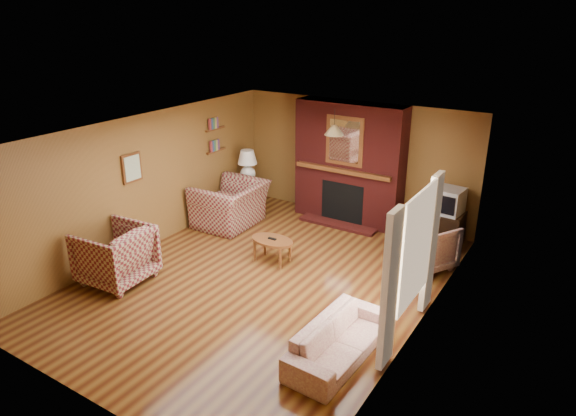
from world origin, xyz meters
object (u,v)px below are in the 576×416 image
Objects in this scene: floral_armchair at (424,245)px; fireplace at (349,164)px; side_table at (248,195)px; crt_tv at (448,201)px; coffee_table at (272,242)px; plaid_loveseat at (230,204)px; table_lamp at (247,164)px; tv_stand at (445,229)px; floral_sofa at (340,340)px; plaid_armchair at (115,255)px.

fireplace is at bearing -1.52° from floral_armchair.
fireplace is at bearing 14.29° from side_table.
coffee_table is at bearing -136.47° from crt_tv.
plaid_loveseat is 1.12m from table_lamp.
side_table is 0.93× the size of tv_stand.
fireplace reaches higher than floral_sofa.
table_lamp is at bearing 0.00° from side_table.
plaid_loveseat is 0.97m from side_table.
table_lamp is (-1.86, 1.83, 0.63)m from coffee_table.
plaid_loveseat is 1.84m from coffee_table.
tv_stand is (2.29, 2.18, -0.03)m from coffee_table.
floral_sofa is (3.75, -2.60, -0.18)m from plaid_loveseat.
crt_tv is (2.05, -0.19, -0.30)m from fireplace.
table_lamp reaches higher than tv_stand.
floral_armchair reaches higher than coffee_table.
table_lamp is (-4.00, 3.53, 0.74)m from floral_sofa.
side_table is (-1.86, 1.83, -0.05)m from coffee_table.
floral_sofa is at bearing 53.01° from plaid_loveseat.
plaid_loveseat is at bearing 33.45° from floral_armchair.
coffee_table is at bearing -44.67° from table_lamp.
plaid_loveseat is at bearing -141.57° from fireplace.
floral_armchair is (1.99, -1.18, -0.78)m from fireplace.
plaid_armchair is at bearing -87.68° from side_table.
floral_armchair is at bearing -93.87° from tv_stand.
floral_armchair is (3.84, 0.29, -0.03)m from plaid_loveseat.
fireplace is 2.23m from tv_stand.
tv_stand is 0.56m from crt_tv.
plaid_armchair is at bearing -87.68° from table_lamp.
fireplace is 3.11× the size of coffee_table.
crt_tv is at bearing 4.74° from table_lamp.
fireplace is at bearing 174.45° from tv_stand.
fireplace is 2.73× the size of floral_armchair.
plaid_loveseat is at bearing -161.86° from crt_tv.
tv_stand is at bearing 43.60° from coffee_table.
plaid_armchair reaches higher than coffee_table.
floral_armchair is at bearing 91.99° from plaid_loveseat.
tv_stand is at bearing 0.53° from floral_sofa.
side_table is (-0.15, 3.70, -0.15)m from plaid_armchair.
tv_stand reaches higher than floral_sofa.
coffee_table is at bearing 58.41° from plaid_loveseat.
plaid_armchair is at bearing 66.95° from floral_armchair.
coffee_table is 1.27× the size of side_table.
tv_stand reaches higher than coffee_table.
floral_sofa is at bearing -64.95° from fireplace.
coffee_table is (-2.23, -1.19, -0.04)m from floral_armchair.
table_lamp is (0.00, 0.00, 0.68)m from side_table.
side_table is at bearing 178.27° from plaid_armchair.
floral_sofa is 2.78× the size of side_table.
floral_sofa is 3.93m from crt_tv.
floral_armchair is 1.29× the size of table_lamp.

